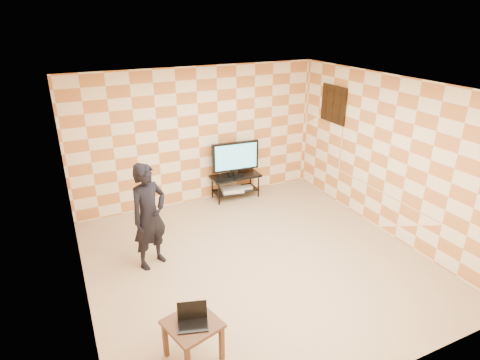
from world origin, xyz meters
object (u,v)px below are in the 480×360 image
object	(u,v)px
tv_stand	(235,181)
side_table	(193,329)
person	(149,216)
tv	(235,157)

from	to	relation	value
tv_stand	side_table	distance (m)	4.26
tv_stand	side_table	world-z (taller)	same
side_table	person	world-z (taller)	person
tv_stand	person	world-z (taller)	person
tv_stand	person	bearing A→B (deg)	-142.77
tv	tv_stand	bearing A→B (deg)	94.67
tv_stand	tv	world-z (taller)	tv
tv_stand	tv	xyz separation A→B (m)	(0.00, -0.00, 0.53)
tv	person	bearing A→B (deg)	-142.82
tv_stand	side_table	size ratio (longest dim) A/B	1.54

